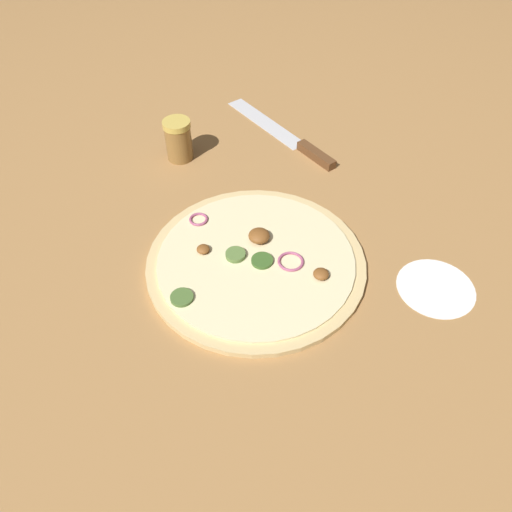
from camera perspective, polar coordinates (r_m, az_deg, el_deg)
ground_plane at (r=0.83m, az=-0.00°, el=-0.95°), size 3.00×3.00×0.00m
pizza at (r=0.82m, az=-0.02°, el=-0.59°), size 0.36×0.36×0.03m
knife at (r=1.09m, az=4.51°, el=12.90°), size 0.13×0.33×0.02m
spice_jar at (r=1.04m, az=-8.86°, el=12.99°), size 0.06×0.06×0.09m
flour_patch at (r=0.84m, az=19.86°, el=-3.43°), size 0.12×0.12×0.00m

